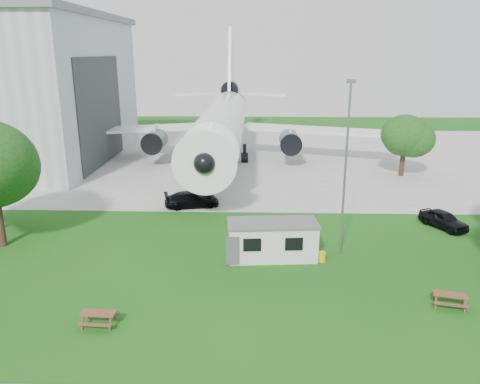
{
  "coord_description": "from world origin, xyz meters",
  "views": [
    {
      "loc": [
        2.06,
        -24.61,
        13.78
      ],
      "look_at": [
        1.04,
        8.0,
        4.0
      ],
      "focal_mm": 35.0,
      "sensor_mm": 36.0,
      "label": 1
    }
  ],
  "objects_px": {
    "airliner": "(223,121)",
    "site_cabin": "(273,240)",
    "picnic_west": "(100,325)",
    "picnic_east": "(448,306)"
  },
  "relations": [
    {
      "from": "airliner",
      "to": "site_cabin",
      "type": "xyz_separation_m",
      "value": [
        5.37,
        -30.36,
        -3.96
      ]
    },
    {
      "from": "picnic_west",
      "to": "picnic_east",
      "type": "height_order",
      "value": "same"
    },
    {
      "from": "site_cabin",
      "to": "picnic_west",
      "type": "bearing_deg",
      "value": -136.7
    },
    {
      "from": "picnic_west",
      "to": "picnic_east",
      "type": "distance_m",
      "value": 19.29
    },
    {
      "from": "airliner",
      "to": "picnic_west",
      "type": "relative_size",
      "value": 26.52
    },
    {
      "from": "airliner",
      "to": "site_cabin",
      "type": "bearing_deg",
      "value": -79.97
    },
    {
      "from": "airliner",
      "to": "picnic_east",
      "type": "xyz_separation_m",
      "value": [
        15.12,
        -36.65,
        -5.27
      ]
    },
    {
      "from": "airliner",
      "to": "site_cabin",
      "type": "relative_size",
      "value": 6.97
    },
    {
      "from": "site_cabin",
      "to": "picnic_east",
      "type": "xyz_separation_m",
      "value": [
        9.75,
        -6.29,
        -1.31
      ]
    },
    {
      "from": "site_cabin",
      "to": "picnic_east",
      "type": "bearing_deg",
      "value": -32.83
    }
  ]
}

